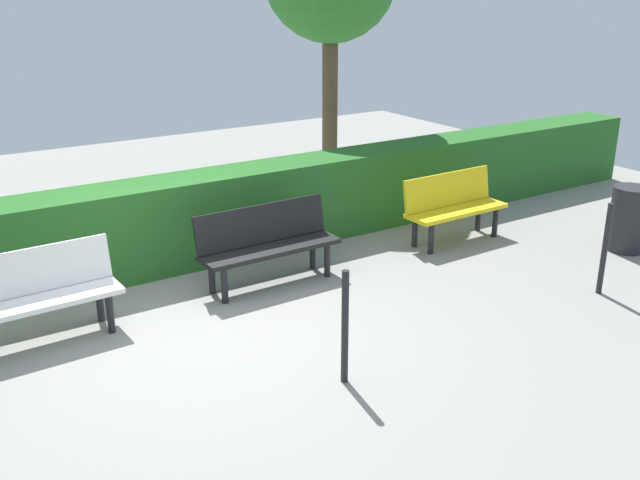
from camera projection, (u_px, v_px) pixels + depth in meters
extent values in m
plane|color=gray|center=(211.00, 331.00, 6.83)|extent=(17.70, 17.70, 0.00)
cube|color=yellow|center=(457.00, 211.00, 9.01)|extent=(1.41, 0.44, 0.05)
cube|color=yellow|center=(448.00, 189.00, 9.08)|extent=(1.41, 0.13, 0.42)
cylinder|color=black|center=(495.00, 223.00, 9.26)|extent=(0.07, 0.07, 0.39)
cylinder|color=black|center=(478.00, 217.00, 9.50)|extent=(0.07, 0.07, 0.39)
cylinder|color=black|center=(431.00, 239.00, 8.68)|extent=(0.07, 0.07, 0.39)
cylinder|color=black|center=(415.00, 232.00, 8.92)|extent=(0.07, 0.07, 0.39)
cube|color=black|center=(271.00, 249.00, 7.73)|extent=(1.58, 0.44, 0.05)
cube|color=black|center=(261.00, 224.00, 7.80)|extent=(1.58, 0.14, 0.42)
cylinder|color=black|center=(327.00, 260.00, 8.02)|extent=(0.07, 0.07, 0.39)
cylinder|color=black|center=(313.00, 252.00, 8.25)|extent=(0.07, 0.07, 0.39)
cylinder|color=black|center=(224.00, 286.00, 7.35)|extent=(0.07, 0.07, 0.39)
cylinder|color=black|center=(212.00, 276.00, 7.59)|extent=(0.07, 0.07, 0.39)
cube|color=white|center=(29.00, 304.00, 6.42)|extent=(1.65, 0.47, 0.05)
cube|color=white|center=(20.00, 273.00, 6.49)|extent=(1.64, 0.16, 0.42)
cylinder|color=black|center=(110.00, 313.00, 6.74)|extent=(0.07, 0.07, 0.39)
cylinder|color=black|center=(100.00, 302.00, 6.97)|extent=(0.07, 0.07, 0.39)
cube|color=#266023|center=(236.00, 212.00, 8.64)|extent=(13.70, 0.66, 1.03)
cylinder|color=brown|center=(330.00, 103.00, 11.35)|extent=(0.25, 0.25, 2.63)
cylinder|color=black|center=(605.00, 249.00, 7.49)|extent=(0.06, 0.06, 1.00)
cylinder|color=black|center=(345.00, 327.00, 5.80)|extent=(0.06, 0.06, 1.00)
cylinder|color=#262628|center=(629.00, 219.00, 8.74)|extent=(0.46, 0.46, 0.81)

